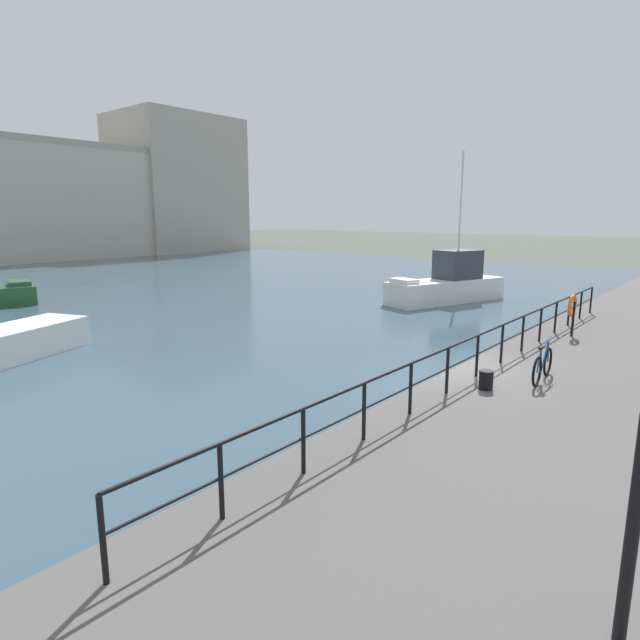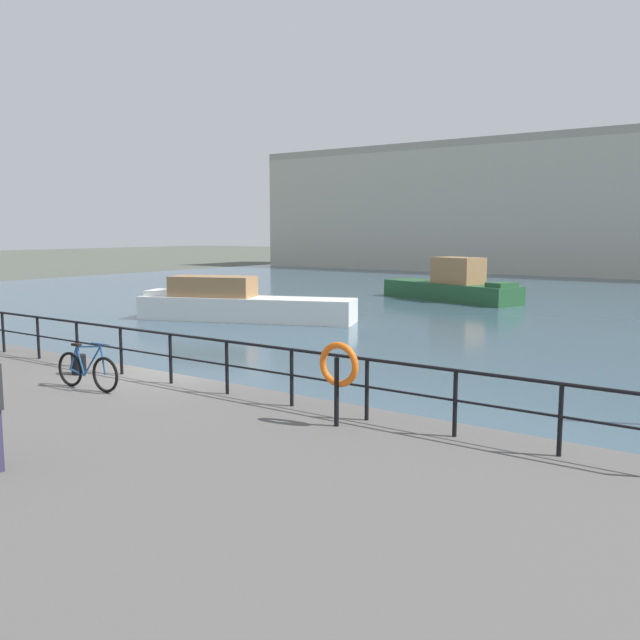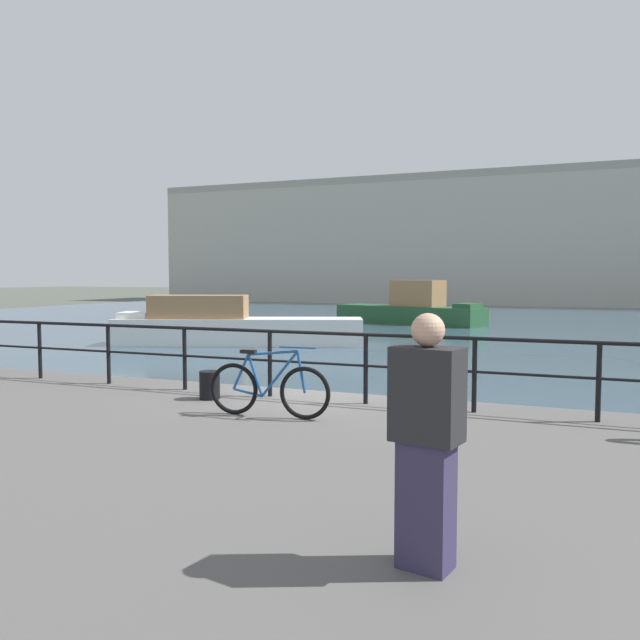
{
  "view_description": "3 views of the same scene",
  "coord_description": "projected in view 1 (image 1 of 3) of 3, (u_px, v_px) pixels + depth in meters",
  "views": [
    {
      "loc": [
        -12.54,
        -5.73,
        4.69
      ],
      "look_at": [
        0.55,
        5.15,
        1.29
      ],
      "focal_mm": 29.41,
      "sensor_mm": 36.0,
      "label": 1
    },
    {
      "loc": [
        11.91,
        -10.42,
        3.98
      ],
      "look_at": [
        1.48,
        4.11,
        1.64
      ],
      "focal_mm": 38.54,
      "sensor_mm": 36.0,
      "label": 2
    },
    {
      "loc": [
        4.04,
        -9.86,
        2.71
      ],
      "look_at": [
        -1.21,
        3.17,
        1.74
      ],
      "focal_mm": 35.84,
      "sensor_mm": 36.0,
      "label": 3
    }
  ],
  "objects": [
    {
      "name": "life_ring_stand",
      "position": [
        572.0,
        307.0,
        17.13
      ],
      "size": [
        0.75,
        0.16,
        1.4
      ],
      "color": "black",
      "rests_on": "quay_promenade"
    },
    {
      "name": "parked_bicycle",
      "position": [
        543.0,
        365.0,
        12.53
      ],
      "size": [
        1.77,
        0.18,
        0.98
      ],
      "rotation": [
        0.0,
        0.0,
        0.07
      ],
      "color": "black",
      "rests_on": "quay_promenade"
    },
    {
      "name": "water_basin",
      "position": [
        8.0,
        291.0,
        32.9
      ],
      "size": [
        80.0,
        60.0,
        0.01
      ],
      "primitive_type": "cube",
      "color": "#385160",
      "rests_on": "ground_plane"
    },
    {
      "name": "ground_plane",
      "position": [
        455.0,
        395.0,
        13.96
      ],
      "size": [
        240.0,
        240.0,
        0.0
      ],
      "primitive_type": "plane",
      "color": "#4C5147"
    },
    {
      "name": "quay_railing",
      "position": [
        491.0,
        342.0,
        13.43
      ],
      "size": [
        21.02,
        0.07,
        1.08
      ],
      "color": "black",
      "rests_on": "quay_promenade"
    },
    {
      "name": "mooring_bollard",
      "position": [
        486.0,
        380.0,
        11.98
      ],
      "size": [
        0.32,
        0.32,
        0.44
      ],
      "primitive_type": "cylinder",
      "color": "black",
      "rests_on": "quay_promenade"
    },
    {
      "name": "moored_white_yacht",
      "position": [
        448.0,
        284.0,
        28.88
      ],
      "size": [
        7.56,
        4.1,
        8.09
      ],
      "rotation": [
        0.0,
        0.0,
        2.84
      ],
      "color": "white",
      "rests_on": "water_basin"
    }
  ]
}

